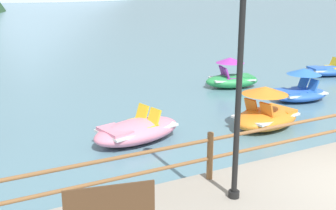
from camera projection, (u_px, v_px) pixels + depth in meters
name	position (u px, v px, depth m)	size (l,w,h in m)	color
ground_plane	(21.00, 27.00, 42.10)	(200.00, 200.00, 0.00)	slate
dock_railing	(302.00, 132.00, 9.04)	(23.92, 0.12, 0.95)	brown
lamp_post	(241.00, 43.00, 6.67)	(0.28, 0.28, 4.61)	black
pedal_boat_1	(266.00, 114.00, 12.15)	(2.50, 1.82, 1.26)	orange
pedal_boat_2	(137.00, 131.00, 11.13)	(2.80, 1.85, 0.89)	pink
pedal_boat_3	(300.00, 90.00, 15.09)	(2.27, 1.49, 1.18)	blue
pedal_boat_4	(329.00, 70.00, 19.33)	(2.67, 1.72, 0.81)	blue
pedal_boat_5	(232.00, 77.00, 17.03)	(2.43, 1.73, 1.25)	green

